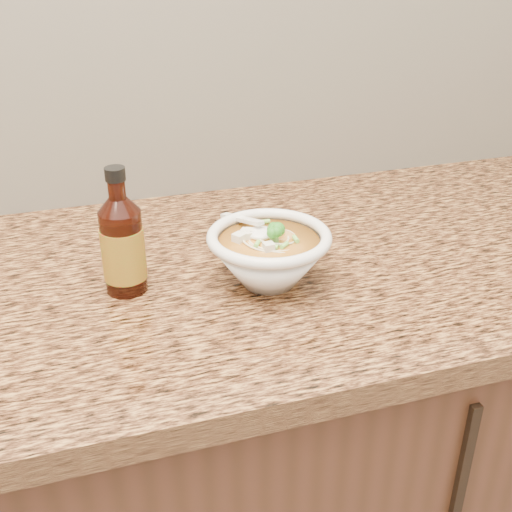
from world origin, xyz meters
name	(u,v)px	position (x,y,z in m)	size (l,w,h in m)	color
cabinet	(99,510)	(0.00, 1.68, 0.43)	(4.00, 0.65, 0.86)	#351C10
counter_slab	(64,299)	(0.00, 1.68, 0.88)	(4.00, 0.68, 0.04)	#A9753E
soup_bowl	(269,257)	(0.30, 1.60, 0.94)	(0.18, 0.20, 0.10)	white
hot_sauce_bottle	(123,246)	(0.09, 1.64, 0.97)	(0.08, 0.08, 0.19)	#350F07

